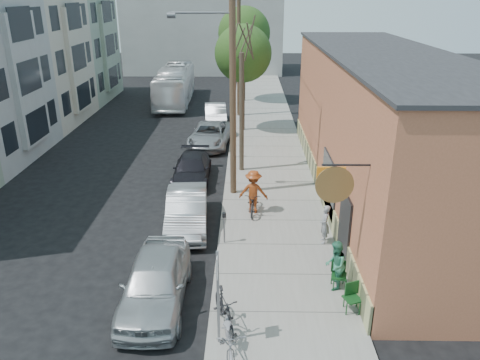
{
  "coord_description": "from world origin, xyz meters",
  "views": [
    {
      "loc": [
        3.07,
        -15.38,
        8.96
      ],
      "look_at": [
        2.79,
        3.07,
        1.5
      ],
      "focal_mm": 35.0,
      "sensor_mm": 36.0,
      "label": 1
    }
  ],
  "objects_px": {
    "tree_leafy_far": "(244,33)",
    "car_1": "(187,210)",
    "patio_chair_a": "(339,276)",
    "car_0": "(155,282)",
    "parking_meter_far": "(232,143)",
    "parked_bike_b": "(230,339)",
    "parking_meter_near": "(224,223)",
    "patron_green": "(335,265)",
    "sign_post": "(218,289)",
    "utility_pole_near": "(231,80)",
    "tree_bare": "(242,114)",
    "tree_leafy_mid": "(243,54)",
    "cyclist": "(253,192)",
    "patron_grey": "(325,224)",
    "patio_chair_b": "(352,298)",
    "car_4": "(216,114)",
    "car_2": "(192,169)",
    "bus": "(175,85)",
    "car_3": "(210,135)",
    "parked_bike_a": "(224,309)"
  },
  "relations": [
    {
      "from": "tree_bare",
      "to": "tree_leafy_mid",
      "type": "height_order",
      "value": "tree_leafy_mid"
    },
    {
      "from": "parked_bike_a",
      "to": "utility_pole_near",
      "type": "bearing_deg",
      "value": 72.09
    },
    {
      "from": "sign_post",
      "to": "tree_leafy_far",
      "type": "distance_m",
      "value": 30.53
    },
    {
      "from": "cyclist",
      "to": "bus",
      "type": "relative_size",
      "value": 0.18
    },
    {
      "from": "tree_bare",
      "to": "car_2",
      "type": "xyz_separation_m",
      "value": [
        -2.49,
        -1.29,
        -2.55
      ]
    },
    {
      "from": "cyclist",
      "to": "car_2",
      "type": "xyz_separation_m",
      "value": [
        -3.05,
        3.84,
        -0.46
      ]
    },
    {
      "from": "tree_leafy_far",
      "to": "car_1",
      "type": "height_order",
      "value": "tree_leafy_far"
    },
    {
      "from": "cyclist",
      "to": "car_1",
      "type": "height_order",
      "value": "cyclist"
    },
    {
      "from": "patron_grey",
      "to": "car_0",
      "type": "xyz_separation_m",
      "value": [
        -5.67,
        -3.64,
        -0.11
      ]
    },
    {
      "from": "bus",
      "to": "tree_leafy_far",
      "type": "bearing_deg",
      "value": 0.39
    },
    {
      "from": "sign_post",
      "to": "tree_bare",
      "type": "relative_size",
      "value": 0.46
    },
    {
      "from": "utility_pole_near",
      "to": "parked_bike_a",
      "type": "bearing_deg",
      "value": -89.56
    },
    {
      "from": "tree_bare",
      "to": "car_0",
      "type": "distance_m",
      "value": 11.86
    },
    {
      "from": "patron_green",
      "to": "car_4",
      "type": "distance_m",
      "value": 21.03
    },
    {
      "from": "patron_grey",
      "to": "car_4",
      "type": "height_order",
      "value": "patron_grey"
    },
    {
      "from": "sign_post",
      "to": "tree_leafy_far",
      "type": "xyz_separation_m",
      "value": [
        0.45,
        30.27,
        3.92
      ]
    },
    {
      "from": "sign_post",
      "to": "car_1",
      "type": "height_order",
      "value": "sign_post"
    },
    {
      "from": "parked_bike_a",
      "to": "tree_bare",
      "type": "bearing_deg",
      "value": 70.12
    },
    {
      "from": "parking_meter_far",
      "to": "car_2",
      "type": "xyz_separation_m",
      "value": [
        -1.94,
        -3.27,
        -0.34
      ]
    },
    {
      "from": "patio_chair_b",
      "to": "parked_bike_a",
      "type": "xyz_separation_m",
      "value": [
        -3.74,
        -0.71,
        0.11
      ]
    },
    {
      "from": "cyclist",
      "to": "patio_chair_a",
      "type": "bearing_deg",
      "value": 123.38
    },
    {
      "from": "parking_meter_far",
      "to": "patron_green",
      "type": "bearing_deg",
      "value": -73.94
    },
    {
      "from": "patron_green",
      "to": "patio_chair_a",
      "type": "bearing_deg",
      "value": 98.29
    },
    {
      "from": "patron_grey",
      "to": "parked_bike_b",
      "type": "bearing_deg",
      "value": -25.21
    },
    {
      "from": "car_2",
      "to": "bus",
      "type": "height_order",
      "value": "bus"
    },
    {
      "from": "patron_grey",
      "to": "cyclist",
      "type": "xyz_separation_m",
      "value": [
        -2.63,
        2.57,
        0.19
      ]
    },
    {
      "from": "car_4",
      "to": "bus",
      "type": "height_order",
      "value": "bus"
    },
    {
      "from": "patron_green",
      "to": "bus",
      "type": "distance_m",
      "value": 28.9
    },
    {
      "from": "sign_post",
      "to": "cyclist",
      "type": "relative_size",
      "value": 1.48
    },
    {
      "from": "tree_leafy_far",
      "to": "parked_bike_b",
      "type": "relative_size",
      "value": 3.75
    },
    {
      "from": "tree_bare",
      "to": "tree_leafy_mid",
      "type": "bearing_deg",
      "value": 90.0
    },
    {
      "from": "tree_leafy_far",
      "to": "patron_green",
      "type": "distance_m",
      "value": 28.29
    },
    {
      "from": "car_0",
      "to": "car_2",
      "type": "xyz_separation_m",
      "value": [
        -0.01,
        10.06,
        -0.15
      ]
    },
    {
      "from": "car_3",
      "to": "patio_chair_a",
      "type": "bearing_deg",
      "value": -65.3
    },
    {
      "from": "parking_meter_near",
      "to": "car_2",
      "type": "height_order",
      "value": "parking_meter_near"
    },
    {
      "from": "parked_bike_b",
      "to": "patron_green",
      "type": "bearing_deg",
      "value": 37.56
    },
    {
      "from": "car_3",
      "to": "car_4",
      "type": "distance_m",
      "value": 5.12
    },
    {
      "from": "parking_meter_near",
      "to": "parked_bike_b",
      "type": "height_order",
      "value": "parking_meter_near"
    },
    {
      "from": "tree_bare",
      "to": "patron_grey",
      "type": "distance_m",
      "value": 8.65
    },
    {
      "from": "utility_pole_near",
      "to": "patron_grey",
      "type": "xyz_separation_m",
      "value": [
        3.61,
        -4.67,
        -4.5
      ]
    },
    {
      "from": "patio_chair_b",
      "to": "car_4",
      "type": "relative_size",
      "value": 0.21
    },
    {
      "from": "parking_meter_far",
      "to": "car_0",
      "type": "distance_m",
      "value": 13.46
    },
    {
      "from": "utility_pole_near",
      "to": "tree_leafy_far",
      "type": "distance_m",
      "value": 20.13
    },
    {
      "from": "sign_post",
      "to": "patio_chair_a",
      "type": "xyz_separation_m",
      "value": [
        3.67,
        2.54,
        -1.24
      ]
    },
    {
      "from": "tree_bare",
      "to": "car_4",
      "type": "xyz_separation_m",
      "value": [
        -2.0,
        9.79,
        -2.48
      ]
    },
    {
      "from": "parking_meter_near",
      "to": "car_4",
      "type": "bearing_deg",
      "value": 94.71
    },
    {
      "from": "patio_chair_a",
      "to": "car_0",
      "type": "height_order",
      "value": "car_0"
    },
    {
      "from": "parking_meter_near",
      "to": "utility_pole_near",
      "type": "height_order",
      "value": "utility_pole_near"
    },
    {
      "from": "parked_bike_b",
      "to": "bus",
      "type": "relative_size",
      "value": 0.19
    },
    {
      "from": "parking_meter_far",
      "to": "parked_bike_b",
      "type": "bearing_deg",
      "value": -88.5
    }
  ]
}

